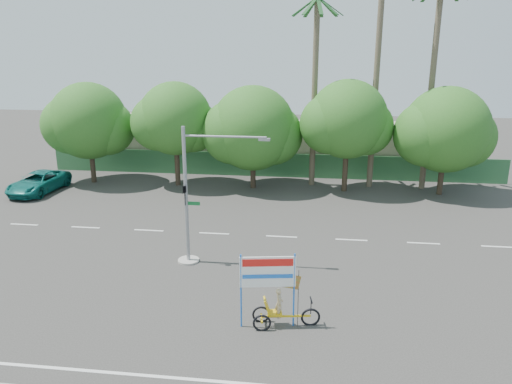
# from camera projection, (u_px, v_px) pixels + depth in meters

# --- Properties ---
(ground) EXTENTS (120.00, 120.00, 0.00)m
(ground) POSITION_uv_depth(u_px,v_px,m) (221.00, 303.00, 21.61)
(ground) COLOR #33302D
(ground) RESTS_ON ground
(fence) EXTENTS (38.00, 0.08, 2.00)m
(fence) POSITION_uv_depth(u_px,v_px,m) (270.00, 165.00, 41.76)
(fence) COLOR #336B3D
(fence) RESTS_ON ground
(building_left) EXTENTS (12.00, 8.00, 4.00)m
(building_left) POSITION_uv_depth(u_px,v_px,m) (170.00, 140.00, 46.95)
(building_left) COLOR beige
(building_left) RESTS_ON ground
(building_right) EXTENTS (14.00, 8.00, 3.60)m
(building_right) POSITION_uv_depth(u_px,v_px,m) (364.00, 147.00, 44.84)
(building_right) COLOR beige
(building_right) RESTS_ON ground
(tree_far_left) EXTENTS (7.14, 6.00, 7.96)m
(tree_far_left) POSITION_uv_depth(u_px,v_px,m) (88.00, 123.00, 39.05)
(tree_far_left) COLOR #473828
(tree_far_left) RESTS_ON ground
(tree_left) EXTENTS (6.66, 5.60, 8.07)m
(tree_left) POSITION_uv_depth(u_px,v_px,m) (175.00, 121.00, 38.12)
(tree_left) COLOR #473828
(tree_left) RESTS_ON ground
(tree_center) EXTENTS (7.62, 6.40, 7.85)m
(tree_center) POSITION_uv_depth(u_px,v_px,m) (252.00, 131.00, 37.56)
(tree_center) COLOR #473828
(tree_center) RESTS_ON ground
(tree_right) EXTENTS (6.90, 5.80, 8.36)m
(tree_right) POSITION_uv_depth(u_px,v_px,m) (347.00, 122.00, 36.50)
(tree_right) COLOR #473828
(tree_right) RESTS_ON ground
(tree_far_right) EXTENTS (7.38, 6.20, 7.94)m
(tree_far_right) POSITION_uv_depth(u_px,v_px,m) (445.00, 132.00, 35.83)
(tree_far_right) COLOR #473828
(tree_far_right) RESTS_ON ground
(palm_tall) EXTENTS (3.73, 3.79, 17.45)m
(palm_tall) POSITION_uv_depth(u_px,v_px,m) (378.00, 48.00, 36.18)
(palm_tall) COLOR #70604C
(palm_tall) RESTS_ON ground
(palm_mid) EXTENTS (3.73, 3.79, 15.45)m
(palm_mid) POSITION_uv_depth(u_px,v_px,m) (434.00, 63.00, 36.00)
(palm_mid) COLOR #70604C
(palm_mid) RESTS_ON ground
(palm_short) EXTENTS (3.73, 3.79, 14.45)m
(palm_short) POSITION_uv_depth(u_px,v_px,m) (315.00, 70.00, 37.18)
(palm_short) COLOR #70604C
(palm_short) RESTS_ON ground
(traffic_signal) EXTENTS (4.72, 1.10, 7.00)m
(traffic_signal) POSITION_uv_depth(u_px,v_px,m) (192.00, 208.00, 24.82)
(traffic_signal) COLOR gray
(traffic_signal) RESTS_ON ground
(trike_billboard) EXTENTS (3.17, 0.99, 3.14)m
(trike_billboard) POSITION_uv_depth(u_px,v_px,m) (275.00, 297.00, 19.48)
(trike_billboard) COLOR black
(trike_billboard) RESTS_ON ground
(pickup_truck) EXTENTS (3.00, 5.70, 1.53)m
(pickup_truck) POSITION_uv_depth(u_px,v_px,m) (38.00, 182.00, 37.42)
(pickup_truck) COLOR #0E635A
(pickup_truck) RESTS_ON ground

